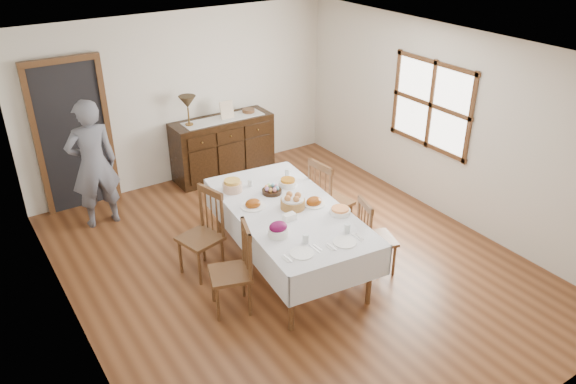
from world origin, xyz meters
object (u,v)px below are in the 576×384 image
chair_left_far (203,232)px  chair_right_far (328,199)px  sideboard (223,147)px  chair_right_near (373,236)px  table_lamp (187,103)px  chair_left_near (235,268)px  person (92,160)px  dining_table (288,216)px

chair_left_far → chair_right_far: chair_right_far is taller
sideboard → chair_right_near: bearing=-86.0°
chair_left_far → sideboard: bearing=133.2°
sideboard → table_lamp: bearing=-179.7°
table_lamp → chair_left_near: bearing=-106.6°
chair_right_near → person: 3.79m
chair_left_near → chair_right_near: size_ratio=1.06×
chair_right_far → table_lamp: bearing=13.2°
chair_left_far → table_lamp: table_lamp is taller
chair_right_near → sideboard: 3.37m
dining_table → chair_right_far: bearing=27.6°
chair_right_near → table_lamp: 3.55m
chair_right_far → sideboard: chair_right_far is taller
person → table_lamp: bearing=-164.3°
sideboard → person: 2.22m
chair_left_near → dining_table: bearing=127.7°
chair_left_near → chair_right_near: (1.69, -0.28, -0.03)m
dining_table → sideboard: size_ratio=1.55×
sideboard → person: (-2.13, -0.44, 0.47)m
chair_right_near → chair_right_far: 0.93m
chair_right_near → sideboard: (-0.23, 3.36, -0.00)m
chair_right_near → chair_right_far: bearing=14.7°
chair_right_far → table_lamp: table_lamp is taller
chair_left_far → person: size_ratio=0.55×
table_lamp → person: bearing=-164.6°
dining_table → sideboard: 2.83m
chair_right_near → dining_table: bearing=70.1°
chair_left_near → chair_left_far: (0.03, 0.83, 0.02)m
dining_table → table_lamp: (0.03, 2.76, 0.60)m
person → sideboard: bearing=-168.0°
chair_left_near → chair_right_far: (1.73, 0.65, 0.04)m
chair_right_near → chair_right_far: chair_right_far is taller
chair_left_far → sideboard: (1.43, 2.25, -0.05)m
chair_left_far → person: bearing=-173.2°
sideboard → table_lamp: table_lamp is taller
chair_left_far → chair_right_near: size_ratio=1.09×
dining_table → person: (-1.56, 2.32, 0.23)m
chair_left_far → chair_right_near: (1.66, -1.11, -0.05)m
dining_table → person: size_ratio=1.31×
chair_left_far → sideboard: 2.67m
chair_right_near → chair_right_far: size_ratio=0.87×
chair_right_far → table_lamp: 2.67m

